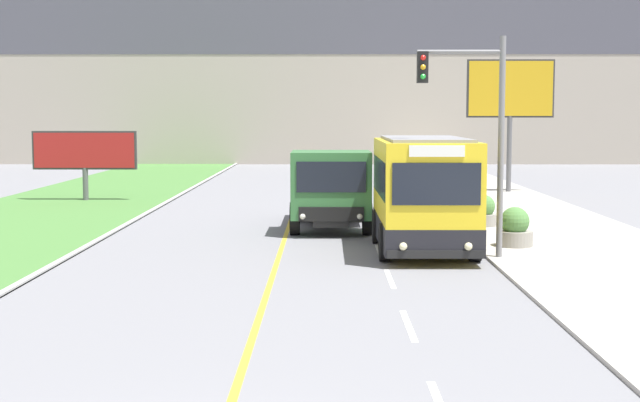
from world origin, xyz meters
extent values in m
cube|color=silver|center=(2.75, 7.80, 0.00)|extent=(0.12, 2.40, 0.01)
cube|color=silver|center=(2.75, 12.40, 0.00)|extent=(0.12, 2.40, 0.01)
cube|color=silver|center=(2.75, 17.00, 0.00)|extent=(0.12, 2.40, 0.01)
cube|color=silver|center=(2.75, 21.60, 0.00)|extent=(0.12, 2.40, 0.01)
cube|color=silver|center=(2.75, 26.20, 0.00)|extent=(0.12, 2.40, 0.01)
cube|color=silver|center=(2.75, 30.80, 0.00)|extent=(0.12, 2.40, 0.01)
cube|color=#A89E8E|center=(0.00, 64.26, 11.95)|extent=(80.00, 8.00, 23.90)
cube|color=yellow|center=(3.96, 16.42, 1.69)|extent=(2.46, 5.48, 2.82)
cube|color=black|center=(3.96, 16.42, 0.62)|extent=(2.48, 5.50, 0.70)
cube|color=black|center=(3.96, 16.42, 2.11)|extent=(2.49, 5.04, 0.99)
cube|color=gray|center=(3.96, 16.42, 3.14)|extent=(2.09, 4.93, 0.08)
cube|color=black|center=(3.96, 13.66, 2.11)|extent=(2.17, 0.04, 1.04)
cube|color=black|center=(3.96, 13.65, 0.38)|extent=(2.41, 0.06, 0.20)
sphere|color=#F4EAB2|center=(3.16, 13.64, 0.57)|extent=(0.20, 0.20, 0.20)
sphere|color=#F4EAB2|center=(4.76, 13.64, 0.57)|extent=(0.20, 0.20, 0.20)
cube|color=white|center=(3.96, 13.66, 2.92)|extent=(1.35, 0.04, 0.28)
cylinder|color=black|center=(2.79, 14.88, 0.50)|extent=(0.28, 1.00, 1.00)
cylinder|color=black|center=(5.13, 14.88, 0.50)|extent=(0.28, 1.00, 1.00)
cylinder|color=black|center=(2.79, 18.17, 0.50)|extent=(0.28, 1.00, 1.00)
cylinder|color=black|center=(5.13, 18.17, 0.50)|extent=(0.28, 1.00, 1.00)
cube|color=black|center=(1.43, 22.13, 0.45)|extent=(1.12, 6.17, 0.20)
cube|color=#38753D|center=(1.43, 20.24, 1.59)|extent=(2.50, 2.39, 2.09)
cube|color=black|center=(1.43, 19.03, 1.91)|extent=(2.12, 0.04, 0.94)
cube|color=black|center=(1.43, 19.02, 0.77)|extent=(2.00, 0.06, 0.44)
sphere|color=silver|center=(0.56, 19.01, 0.70)|extent=(0.18, 0.18, 0.18)
sphere|color=silver|center=(2.30, 19.01, 0.70)|extent=(0.18, 0.18, 0.18)
cube|color=slate|center=(1.43, 23.45, 0.61)|extent=(2.37, 3.53, 0.12)
cube|color=slate|center=(0.30, 23.45, 1.10)|extent=(0.12, 3.53, 1.10)
cube|color=slate|center=(2.56, 23.45, 1.10)|extent=(0.12, 3.53, 1.10)
cube|color=slate|center=(1.43, 21.75, 1.10)|extent=(2.37, 0.12, 1.10)
cube|color=slate|center=(1.43, 25.16, 1.10)|extent=(2.37, 0.12, 1.10)
cube|color=slate|center=(1.43, 21.75, 1.77)|extent=(2.37, 0.12, 0.24)
cylinder|color=black|center=(0.28, 20.01, 0.52)|extent=(0.30, 1.04, 1.04)
cylinder|color=black|center=(2.58, 20.01, 0.52)|extent=(0.30, 1.04, 1.04)
cylinder|color=black|center=(0.28, 23.63, 0.52)|extent=(0.30, 1.04, 1.04)
cylinder|color=black|center=(2.58, 23.63, 0.52)|extent=(0.30, 1.04, 1.04)
cylinder|color=slate|center=(5.81, 15.16, 2.90)|extent=(0.16, 0.16, 5.81)
cylinder|color=slate|center=(4.71, 15.16, 5.41)|extent=(2.20, 0.10, 0.10)
cube|color=black|center=(3.75, 15.16, 5.01)|extent=(0.28, 0.24, 0.80)
sphere|color=red|center=(3.75, 15.03, 5.25)|extent=(0.14, 0.14, 0.14)
sphere|color=orange|center=(3.75, 15.03, 5.01)|extent=(0.14, 0.14, 0.14)
sphere|color=green|center=(3.75, 15.03, 4.77)|extent=(0.14, 0.14, 0.14)
cylinder|color=#59595B|center=(10.16, 35.15, 1.87)|extent=(0.24, 0.24, 3.74)
cube|color=#333333|center=(10.16, 35.15, 5.05)|extent=(4.19, 0.20, 2.78)
cube|color=gold|center=(10.16, 35.04, 5.05)|extent=(4.03, 0.02, 2.62)
cylinder|color=#59595B|center=(-9.36, 31.17, 0.73)|extent=(0.24, 0.24, 1.47)
cube|color=#333333|center=(-9.36, 31.17, 2.24)|extent=(4.58, 0.20, 1.70)
cube|color=#AD1E1E|center=(-9.36, 31.06, 2.24)|extent=(4.42, 0.02, 1.54)
cylinder|color=gray|center=(6.62, 17.07, 0.29)|extent=(1.02, 1.02, 0.43)
sphere|color=#518442|center=(6.62, 17.07, 0.79)|extent=(0.82, 0.82, 0.82)
cylinder|color=gray|center=(6.56, 21.71, 0.28)|extent=(0.95, 0.95, 0.40)
sphere|color=#518442|center=(6.56, 21.71, 0.74)|extent=(0.76, 0.76, 0.76)
cylinder|color=gray|center=(6.55, 26.34, 0.28)|extent=(0.99, 0.99, 0.40)
sphere|color=#518442|center=(6.55, 26.34, 0.75)|extent=(0.79, 0.79, 0.79)
camera|label=1|loc=(1.24, -8.00, 3.80)|focal=50.00mm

